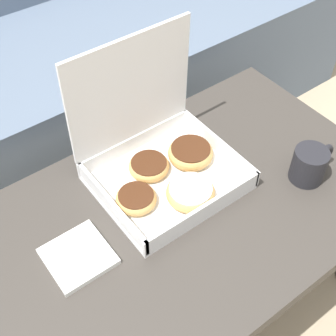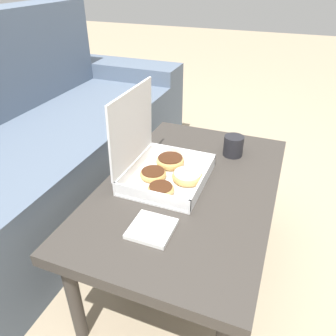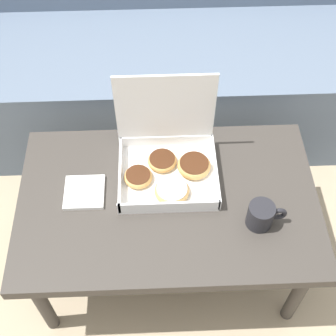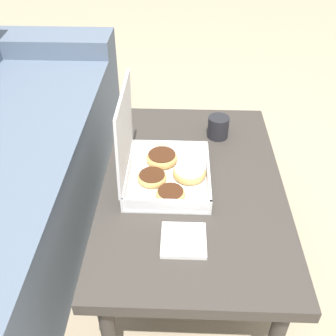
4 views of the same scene
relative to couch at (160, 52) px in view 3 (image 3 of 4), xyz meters
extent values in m
plane|color=tan|center=(0.00, -0.77, -0.32)|extent=(12.00, 12.00, 0.00)
cube|color=slate|center=(0.00, -0.15, -0.09)|extent=(1.82, 0.55, 0.45)
cube|color=#3D3833|center=(0.00, -0.85, 0.09)|extent=(0.96, 0.60, 0.04)
cylinder|color=#3D3833|center=(-0.42, -1.08, -0.12)|extent=(0.04, 0.04, 0.38)
cylinder|color=#3D3833|center=(0.42, -1.08, -0.12)|extent=(0.04, 0.04, 0.38)
cylinder|color=#3D3833|center=(-0.42, -0.61, -0.12)|extent=(0.04, 0.04, 0.38)
cylinder|color=#3D3833|center=(0.42, -0.61, -0.12)|extent=(0.04, 0.04, 0.38)
cube|color=white|center=(0.00, -0.76, 0.11)|extent=(0.32, 0.27, 0.01)
cube|color=white|center=(0.00, -0.90, 0.14)|extent=(0.32, 0.01, 0.04)
cube|color=white|center=(0.00, -0.63, 0.14)|extent=(0.32, 0.01, 0.04)
cube|color=white|center=(-0.15, -0.76, 0.14)|extent=(0.01, 0.27, 0.04)
cube|color=white|center=(0.16, -0.76, 0.14)|extent=(0.01, 0.27, 0.04)
cube|color=white|center=(0.00, -0.63, 0.29)|extent=(0.32, 0.01, 0.27)
torus|color=tan|center=(-0.01, -0.71, 0.13)|extent=(0.10, 0.10, 0.03)
cylinder|color=#472614|center=(-0.01, -0.71, 0.14)|extent=(0.08, 0.08, 0.01)
torus|color=tan|center=(0.09, -0.74, 0.13)|extent=(0.11, 0.11, 0.03)
cylinder|color=#472614|center=(0.09, -0.74, 0.14)|extent=(0.09, 0.09, 0.02)
torus|color=tan|center=(0.01, -0.83, 0.13)|extent=(0.11, 0.11, 0.03)
cylinder|color=white|center=(0.01, -0.83, 0.14)|extent=(0.10, 0.10, 0.01)
torus|color=tan|center=(-0.09, -0.77, 0.13)|extent=(0.09, 0.09, 0.03)
cylinder|color=#472614|center=(-0.09, -0.77, 0.14)|extent=(0.08, 0.08, 0.01)
cylinder|color=#232328|center=(0.27, -0.94, 0.15)|extent=(0.08, 0.08, 0.08)
torus|color=#232328|center=(0.33, -0.94, 0.15)|extent=(0.05, 0.01, 0.05)
cube|color=white|center=(-0.27, -0.82, 0.11)|extent=(0.13, 0.13, 0.01)
camera|label=1|loc=(-0.42, -1.33, 0.94)|focal=50.00mm
camera|label=2|loc=(-0.93, -1.13, 0.78)|focal=35.00mm
camera|label=3|loc=(-0.03, -1.66, 1.35)|focal=50.00mm
camera|label=4|loc=(-1.00, -0.80, 0.95)|focal=42.00mm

